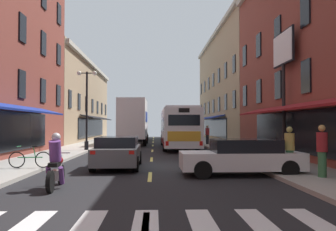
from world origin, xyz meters
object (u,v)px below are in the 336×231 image
Objects in this scene: pedestrian_mid at (290,149)px; pedestrian_far at (322,150)px; sedan_mid at (118,152)px; motorcycle_rider at (56,165)px; sedan_near at (140,135)px; bicycle_near at (30,159)px; pedestrian_rear at (207,134)px; transit_bus at (178,128)px; billboard_sign at (283,62)px; street_lamp_twin at (87,106)px; box_truck at (134,122)px; sedan_far at (242,157)px.

pedestrian_mid is 0.96× the size of pedestrian_far.
motorcycle_rider reaches higher than sedan_mid.
sedan_near is 2.62× the size of bicycle_near.
sedan_near is 2.65× the size of pedestrian_mid.
pedestrian_rear is at bearing 70.28° from motorcycle_rider.
sedan_mid is at bearing -104.91° from transit_bus.
billboard_sign reaches higher than transit_bus.
sedan_near is at bearing -133.49° from pedestrian_rear.
pedestrian_far is (7.24, -3.91, 0.34)m from sedan_mid.
motorcycle_rider is 0.37× the size of street_lamp_twin.
box_truck is at bearing 132.80° from transit_bus.
sedan_far is at bearing -123.85° from billboard_sign.
pedestrian_far is at bearing -52.26° from street_lamp_twin.
sedan_far is at bearing -55.96° from street_lamp_twin.
street_lamp_twin is (-2.85, -7.77, 1.07)m from box_truck.
sedan_far is at bearing -119.67° from pedestrian_mid.
billboard_sign is 3.99× the size of pedestrian_mid.
box_truck is 1.75× the size of sedan_near.
billboard_sign is 7.36m from pedestrian_mid.
bicycle_near is (-8.35, 1.43, -0.19)m from sedan_far.
sedan_near is at bearing 80.32° from street_lamp_twin.
pedestrian_far is at bearing -28.35° from sedan_mid.
street_lamp_twin is (-1.87, 14.54, 2.51)m from motorcycle_rider.
bicycle_near is (-3.29, -28.22, -0.22)m from sedan_near.
pedestrian_rear is (1.55, 19.08, 0.33)m from sedan_far.
pedestrian_mid is at bearing -79.00° from transit_bus.
pedestrian_mid is 0.30× the size of street_lamp_twin.
sedan_mid is 3.60m from bicycle_near.
street_lamp_twin is (-8.08, 11.96, 2.53)m from sedan_far.
bicycle_near is 1.01× the size of pedestrian_mid.
pedestrian_far is (7.42, -31.18, 0.33)m from sedan_near.
motorcycle_rider is at bearing -104.94° from sedan_mid.
billboard_sign is 13.43m from motorcycle_rider.
street_lamp_twin is (0.27, 10.53, 2.72)m from bicycle_near.
pedestrian_rear is (7.76, 21.65, 0.32)m from motorcycle_rider.
sedan_near is (-3.68, 14.08, -0.96)m from transit_bus.
sedan_far is at bearing -26.01° from sedan_mid.
street_lamp_twin is (-9.63, -7.12, 2.20)m from pedestrian_rear.
transit_bus reaches higher than pedestrian_rear.
sedan_mid is 0.76× the size of street_lamp_twin.
transit_bus is 5.69m from box_truck.
sedan_near is 0.99× the size of sedan_far.
motorcycle_rider is (-1.15, -32.23, -0.01)m from sedan_near.
billboard_sign is 0.86× the size of box_truck.
street_lamp_twin is at bearing -99.68° from sedan_near.
pedestrian_mid is at bearing -22.28° from sedan_mid.
transit_bus is 18.80m from motorcycle_rider.
sedan_mid is at bearing 79.89° from pedestrian_far.
sedan_mid is 2.42× the size of pedestrian_far.
box_truck reaches higher than pedestrian_rear.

